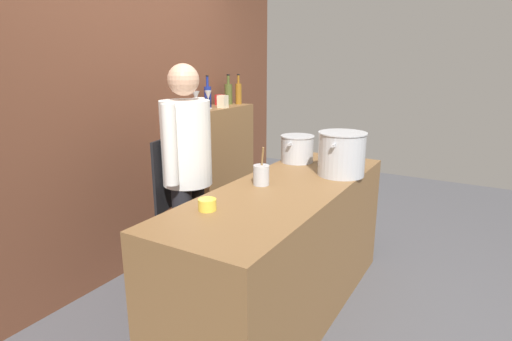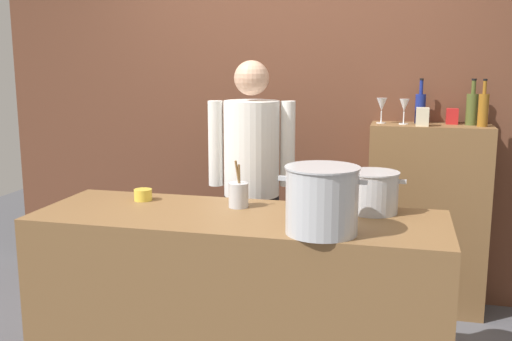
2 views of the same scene
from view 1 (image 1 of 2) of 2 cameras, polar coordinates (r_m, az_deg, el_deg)
The scene contains 16 objects.
ground_plane at distance 3.01m, azimuth 3.71°, elevation -18.83°, with size 8.00×8.00×0.00m, color #4C4C51.
brick_back_panel at distance 3.37m, azimuth -18.07°, elevation 11.31°, with size 4.40×0.10×3.00m, color brown.
prep_counter at distance 2.79m, azimuth 3.86°, elevation -11.12°, with size 2.06×0.70×0.90m, color brown.
bar_cabinet at distance 4.08m, azimuth -5.04°, elevation 0.05°, with size 0.76×0.32×1.25m, color brown.
chef at distance 2.89m, azimuth -9.62°, elevation 0.55°, with size 0.52×0.39×1.66m.
stockpot_large at distance 2.90m, azimuth 11.82°, elevation 2.28°, with size 0.39×0.33×0.30m.
stockpot_small at distance 3.25m, azimuth 5.76°, elevation 3.04°, with size 0.33×0.26×0.21m.
utensil_crock at distance 2.63m, azimuth 0.74°, elevation -0.58°, with size 0.10×0.10×0.25m.
butter_jar at distance 2.22m, azimuth -6.79°, elevation -4.73°, with size 0.10×0.10×0.06m, color yellow.
wine_bottle_cobalt at distance 3.93m, azimuth -6.73°, elevation 10.27°, with size 0.07×0.07×0.29m.
wine_bottle_amber at distance 4.18m, azimuth -2.44°, elevation 10.71°, with size 0.06×0.06×0.30m.
wine_bottle_olive at distance 4.18m, azimuth -3.85°, elevation 10.66°, with size 0.08×0.08×0.29m.
wine_glass_short at distance 3.71m, azimuth -8.36°, elevation 10.12°, with size 0.07×0.07×0.17m.
wine_glass_wide at distance 3.80m, azimuth -6.66°, elevation 10.27°, with size 0.06×0.06×0.16m.
spice_tin_red at distance 4.10m, azimuth -5.03°, elevation 9.75°, with size 0.07×0.07×0.10m, color red.
spice_tin_cream at distance 3.85m, azimuth -4.65°, elevation 9.53°, with size 0.08×0.08×0.12m, color beige.
Camera 1 is at (-2.24, -1.10, 1.68)m, focal length 28.78 mm.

